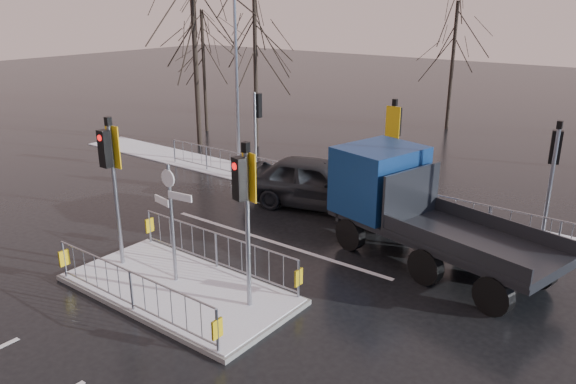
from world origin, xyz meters
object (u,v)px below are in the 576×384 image
Objects in this scene: flatbed_truck at (403,201)px; street_lamp_left at (237,61)px; traffic_island at (178,277)px; car_far_lane at (317,183)px.

flatbed_truck is 0.82× the size of street_lamp_left.
traffic_island is 1.15× the size of car_far_lane.
flatbed_truck is 10.93m from street_lamp_left.
street_lamp_left is (-5.72, 2.35, 3.61)m from car_far_lane.
car_far_lane is at bearing 157.63° from flatbed_truck.
flatbed_truck is (3.32, 5.49, 1.17)m from traffic_island.
street_lamp_left reaches higher than car_far_lane.
car_far_lane is (-0.70, 7.14, 0.49)m from traffic_island.
street_lamp_left is (-9.74, 4.00, 2.93)m from flatbed_truck.
car_far_lane is 0.78× the size of flatbed_truck.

